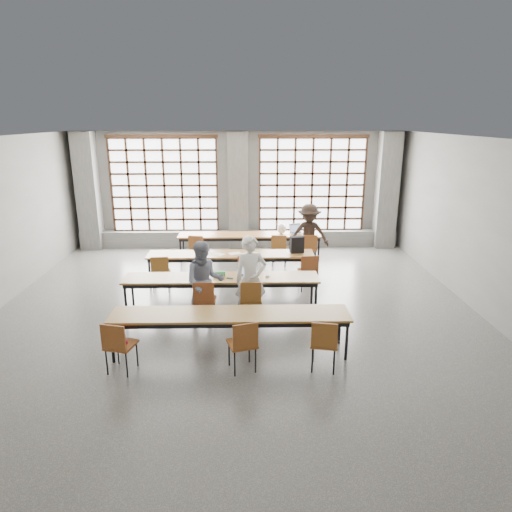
# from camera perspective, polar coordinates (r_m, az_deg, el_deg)

# --- Properties ---
(floor) EXTENTS (11.00, 11.00, 0.00)m
(floor) POSITION_cam_1_polar(r_m,az_deg,el_deg) (9.34, -2.57, -7.57)
(floor) COLOR #4B4B49
(floor) RESTS_ON ground
(ceiling) EXTENTS (11.00, 11.00, 0.00)m
(ceiling) POSITION_cam_1_polar(r_m,az_deg,el_deg) (8.51, -2.89, 14.43)
(ceiling) COLOR silver
(ceiling) RESTS_ON floor
(wall_back) EXTENTS (10.00, 0.00, 10.00)m
(wall_back) POSITION_cam_1_polar(r_m,az_deg,el_deg) (14.16, -2.20, 8.27)
(wall_back) COLOR #62625F
(wall_back) RESTS_ON floor
(wall_front) EXTENTS (10.00, 0.00, 10.00)m
(wall_front) POSITION_cam_1_polar(r_m,az_deg,el_deg) (3.67, -4.82, -18.19)
(wall_front) COLOR #62625F
(wall_front) RESTS_ON floor
(wall_right) EXTENTS (0.00, 11.00, 11.00)m
(wall_right) POSITION_cam_1_polar(r_m,az_deg,el_deg) (9.97, 27.39, 2.74)
(wall_right) COLOR #62625F
(wall_right) RESTS_ON floor
(column_left) EXTENTS (0.60, 0.55, 3.50)m
(column_left) POSITION_cam_1_polar(r_m,az_deg,el_deg) (14.66, -20.25, 7.55)
(column_left) COLOR #545451
(column_left) RESTS_ON floor
(column_mid) EXTENTS (0.60, 0.55, 3.50)m
(column_mid) POSITION_cam_1_polar(r_m,az_deg,el_deg) (13.88, -2.22, 8.10)
(column_mid) COLOR #545451
(column_mid) RESTS_ON floor
(column_right) EXTENTS (0.60, 0.55, 3.50)m
(column_right) POSITION_cam_1_polar(r_m,az_deg,el_deg) (14.52, 16.00, 7.86)
(column_right) COLOR #545451
(column_right) RESTS_ON floor
(window_left) EXTENTS (3.32, 0.12, 3.00)m
(window_left) POSITION_cam_1_polar(r_m,az_deg,el_deg) (14.28, -11.39, 8.64)
(window_left) COLOR white
(window_left) RESTS_ON wall_back
(window_right) EXTENTS (3.32, 0.12, 3.00)m
(window_right) POSITION_cam_1_polar(r_m,az_deg,el_deg) (14.20, 7.01, 8.80)
(window_right) COLOR white
(window_right) RESTS_ON wall_back
(sill_ledge) EXTENTS (9.80, 0.35, 0.50)m
(sill_ledge) POSITION_cam_1_polar(r_m,az_deg,el_deg) (14.27, -2.15, 2.18)
(sill_ledge) COLOR #545451
(sill_ledge) RESTS_ON floor
(desk_row_a) EXTENTS (4.00, 0.70, 0.73)m
(desk_row_a) POSITION_cam_1_polar(r_m,az_deg,el_deg) (12.86, -0.79, 2.47)
(desk_row_a) COLOR brown
(desk_row_a) RESTS_ON floor
(desk_row_b) EXTENTS (4.00, 0.70, 0.73)m
(desk_row_b) POSITION_cam_1_polar(r_m,az_deg,el_deg) (11.03, -3.16, -0.00)
(desk_row_b) COLOR brown
(desk_row_b) RESTS_ON floor
(desk_row_c) EXTENTS (4.00, 0.70, 0.73)m
(desk_row_c) POSITION_cam_1_polar(r_m,az_deg,el_deg) (9.43, -4.34, -3.00)
(desk_row_c) COLOR brown
(desk_row_c) RESTS_ON floor
(desk_row_d) EXTENTS (4.00, 0.70, 0.73)m
(desk_row_d) POSITION_cam_1_polar(r_m,az_deg,el_deg) (7.72, -3.24, -7.59)
(desk_row_d) COLOR brown
(desk_row_d) RESTS_ON floor
(chair_back_left) EXTENTS (0.49, 0.50, 0.88)m
(chair_back_left) POSITION_cam_1_polar(r_m,az_deg,el_deg) (12.36, -7.34, 1.11)
(chair_back_left) COLOR brown
(chair_back_left) RESTS_ON floor
(chair_back_mid) EXTENTS (0.48, 0.48, 0.88)m
(chair_back_mid) POSITION_cam_1_polar(r_m,az_deg,el_deg) (12.32, 2.91, 1.18)
(chair_back_mid) COLOR brown
(chair_back_mid) RESTS_ON floor
(chair_back_right) EXTENTS (0.43, 0.43, 0.88)m
(chair_back_right) POSITION_cam_1_polar(r_m,az_deg,el_deg) (12.40, 6.65, 1.20)
(chair_back_right) COLOR brown
(chair_back_right) RESTS_ON floor
(chair_mid_left) EXTENTS (0.46, 0.46, 0.88)m
(chair_mid_left) POSITION_cam_1_polar(r_m,az_deg,el_deg) (10.65, -11.85, -1.70)
(chair_mid_left) COLOR brown
(chair_mid_left) RESTS_ON floor
(chair_mid_centre) EXTENTS (0.46, 0.47, 0.88)m
(chair_mid_centre) POSITION_cam_1_polar(r_m,az_deg,el_deg) (10.47, -1.11, -1.66)
(chair_mid_centre) COLOR brown
(chair_mid_centre) RESTS_ON floor
(chair_mid_right) EXTENTS (0.45, 0.45, 0.88)m
(chair_mid_right) POSITION_cam_1_polar(r_m,az_deg,el_deg) (10.56, 6.58, -1.59)
(chair_mid_right) COLOR brown
(chair_mid_right) RESTS_ON floor
(chair_front_left) EXTENTS (0.42, 0.43, 0.88)m
(chair_front_left) POSITION_cam_1_polar(r_m,az_deg,el_deg) (8.91, -6.46, -5.15)
(chair_front_left) COLOR maroon
(chair_front_left) RESTS_ON floor
(chair_front_right) EXTENTS (0.42, 0.43, 0.88)m
(chair_front_right) POSITION_cam_1_polar(r_m,az_deg,el_deg) (8.87, -0.64, -5.14)
(chair_front_right) COLOR brown
(chair_front_right) RESTS_ON floor
(chair_near_left) EXTENTS (0.51, 0.51, 0.88)m
(chair_near_left) POSITION_cam_1_polar(r_m,az_deg,el_deg) (7.48, -16.88, -10.28)
(chair_near_left) COLOR brown
(chair_near_left) RESTS_ON floor
(chair_near_mid) EXTENTS (0.52, 0.52, 0.88)m
(chair_near_mid) POSITION_cam_1_polar(r_m,az_deg,el_deg) (7.21, -1.59, -10.57)
(chair_near_mid) COLOR brown
(chair_near_mid) RESTS_ON floor
(chair_near_right) EXTENTS (0.49, 0.50, 0.88)m
(chair_near_right) POSITION_cam_1_polar(r_m,az_deg,el_deg) (7.31, 8.52, -10.36)
(chair_near_right) COLOR brown
(chair_near_right) RESTS_ON floor
(student_male) EXTENTS (0.69, 0.52, 1.72)m
(student_male) POSITION_cam_1_polar(r_m,az_deg,el_deg) (8.88, -0.65, -2.89)
(student_male) COLOR white
(student_male) RESTS_ON floor
(student_female) EXTENTS (0.85, 0.69, 1.62)m
(student_female) POSITION_cam_1_polar(r_m,az_deg,el_deg) (8.93, -6.44, -3.22)
(student_female) COLOR #19274D
(student_female) RESTS_ON floor
(student_back) EXTENTS (1.16, 0.78, 1.67)m
(student_back) POSITION_cam_1_polar(r_m,az_deg,el_deg) (12.45, 6.62, 2.68)
(student_back) COLOR black
(student_back) RESTS_ON floor
(laptop_front) EXTENTS (0.41, 0.37, 0.26)m
(laptop_front) POSITION_cam_1_polar(r_m,az_deg,el_deg) (9.47, -1.07, -2.04)
(laptop_front) COLOR #BCBCC1
(laptop_front) RESTS_ON desk_row_c
(laptop_back) EXTENTS (0.45, 0.42, 0.26)m
(laptop_back) POSITION_cam_1_polar(r_m,az_deg,el_deg) (13.01, 5.07, 3.15)
(laptop_back) COLOR #B9BABF
(laptop_back) RESTS_ON desk_row_a
(mouse) EXTENTS (0.11, 0.08, 0.04)m
(mouse) POSITION_cam_1_polar(r_m,az_deg,el_deg) (9.38, 1.46, -2.52)
(mouse) COLOR silver
(mouse) RESTS_ON desk_row_c
(green_box) EXTENTS (0.26, 0.11, 0.09)m
(green_box) POSITION_cam_1_polar(r_m,az_deg,el_deg) (9.47, -4.63, -2.21)
(green_box) COLOR #2D8C3C
(green_box) RESTS_ON desk_row_c
(phone) EXTENTS (0.14, 0.10, 0.01)m
(phone) POSITION_cam_1_polar(r_m,az_deg,el_deg) (9.30, -3.27, -2.78)
(phone) COLOR black
(phone) RESTS_ON desk_row_c
(paper_sheet_a) EXTENTS (0.35, 0.31, 0.00)m
(paper_sheet_a) POSITION_cam_1_polar(r_m,az_deg,el_deg) (11.10, -6.26, 0.38)
(paper_sheet_a) COLOR white
(paper_sheet_a) RESTS_ON desk_row_b
(paper_sheet_b) EXTENTS (0.36, 0.34, 0.00)m
(paper_sheet_b) POSITION_cam_1_polar(r_m,az_deg,el_deg) (10.98, -4.74, 0.24)
(paper_sheet_b) COLOR white
(paper_sheet_b) RESTS_ON desk_row_b
(paper_sheet_c) EXTENTS (0.35, 0.30, 0.00)m
(paper_sheet_c) POSITION_cam_1_polar(r_m,az_deg,el_deg) (11.01, -2.65, 0.33)
(paper_sheet_c) COLOR silver
(paper_sheet_c) RESTS_ON desk_row_b
(backpack) EXTENTS (0.35, 0.24, 0.40)m
(backpack) POSITION_cam_1_polar(r_m,az_deg,el_deg) (11.07, 5.13, 1.44)
(backpack) COLOR black
(backpack) RESTS_ON desk_row_b
(plastic_bag) EXTENTS (0.31, 0.28, 0.29)m
(plastic_bag) POSITION_cam_1_polar(r_m,az_deg,el_deg) (12.90, 3.22, 3.44)
(plastic_bag) COLOR white
(plastic_bag) RESTS_ON desk_row_a
(red_pouch) EXTENTS (0.21, 0.14, 0.06)m
(red_pouch) POSITION_cam_1_polar(r_m,az_deg,el_deg) (7.56, -16.56, -10.27)
(red_pouch) COLOR maroon
(red_pouch) RESTS_ON chair_near_left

